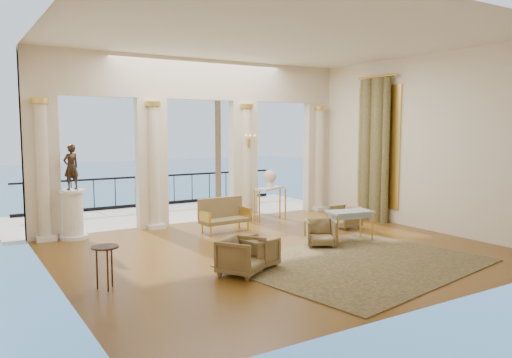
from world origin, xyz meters
TOP-DOWN VIEW (x-y plane):
  - floor at (0.00, 0.00)m, footprint 9.00×9.00m
  - room_walls at (0.00, -1.12)m, footprint 9.00×9.00m
  - arcade at (-0.00, 3.82)m, footprint 9.00×0.56m
  - terrace at (0.00, 5.80)m, footprint 10.00×3.60m
  - balustrade at (0.00, 7.40)m, footprint 9.00×0.06m
  - palm_tree at (2.00, 6.60)m, footprint 2.00×2.00m
  - sea at (0.00, 60.00)m, footprint 160.00×160.00m
  - curtain at (4.28, 1.50)m, footprint 0.33×1.40m
  - window_frame at (4.47, 1.50)m, footprint 0.04×1.60m
  - wall_sconce at (1.40, 3.51)m, footprint 0.30×0.11m
  - rug at (0.77, -1.71)m, footprint 5.15×4.33m
  - armchair_a at (-1.56, -1.12)m, footprint 0.96×0.94m
  - armchair_b at (1.04, -0.17)m, footprint 0.86×0.85m
  - armchair_c at (2.89, 1.05)m, footprint 0.61×0.65m
  - armchair_d at (-1.06, -0.89)m, footprint 0.73×0.76m
  - settee at (-0.05, 2.39)m, footprint 1.32×0.62m
  - game_table at (1.95, -0.12)m, footprint 1.11×0.71m
  - pedestal at (-3.50, 3.50)m, footprint 0.64×0.64m
  - statue at (-3.50, 3.50)m, footprint 0.46×0.39m
  - console_table at (1.81, 3.05)m, footprint 1.07×0.76m
  - urn at (1.81, 3.05)m, footprint 0.38×0.38m
  - side_table at (-3.86, -0.66)m, footprint 0.44×0.44m

SIDE VIEW (x-z plane):
  - sea at x=0.00m, z-range -6.00..-6.00m
  - terrace at x=0.00m, z-range -0.10..0.00m
  - floor at x=0.00m, z-range 0.00..0.00m
  - rug at x=0.77m, z-range 0.00..0.02m
  - armchair_d at x=-1.06m, z-range 0.00..0.65m
  - armchair_c at x=2.89m, z-range 0.00..0.65m
  - armchair_b at x=1.04m, z-range 0.00..0.66m
  - armchair_a at x=-1.56m, z-range 0.00..0.73m
  - balustrade at x=0.00m, z-range -0.11..0.92m
  - settee at x=-0.05m, z-range 0.00..0.85m
  - pedestal at x=-3.50m, z-range -0.02..1.16m
  - side_table at x=-3.86m, z-range 0.26..0.97m
  - game_table at x=1.95m, z-range 0.28..0.99m
  - console_table at x=1.81m, z-range 0.31..1.26m
  - urn at x=1.81m, z-range 0.99..1.49m
  - statue at x=-3.50m, z-range 1.18..2.25m
  - curtain at x=4.28m, z-range -0.03..4.06m
  - window_frame at x=4.47m, z-range 0.40..3.80m
  - wall_sconce at x=1.40m, z-range 2.06..2.40m
  - arcade at x=0.00m, z-range 0.33..4.83m
  - room_walls at x=0.00m, z-range -1.62..7.38m
  - palm_tree at x=2.00m, z-range 1.84..6.34m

